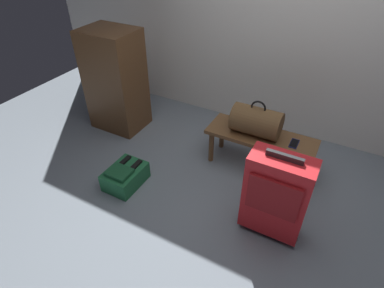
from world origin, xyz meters
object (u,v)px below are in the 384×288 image
Objects in this scene: suitcase_upright_red at (276,195)px; side_cabinet at (116,81)px; backpack_green at (125,176)px; cell_phone at (294,144)px; duffel_bag_brown at (256,121)px; bench at (261,140)px.

suitcase_upright_red is 0.69× the size of side_cabinet.
backpack_green is 1.13m from side_cabinet.
cell_phone is at bearing 0.81° from side_cabinet.
duffel_bag_brown is 3.06× the size of cell_phone.
bench is 0.91× the size of side_cabinet.
side_cabinet is at bearing 161.56° from suitcase_upright_red.
duffel_bag_brown is 1.29m from backpack_green.
duffel_bag_brown reaches higher than cell_phone.
bench is 1.67m from side_cabinet.
cell_phone is at bearing 93.02° from suitcase_upright_red.
duffel_bag_brown is 1.59m from side_cabinet.
bench reaches higher than backpack_green.
suitcase_upright_red is at bearing -64.05° from bench.
side_cabinet reaches higher than bench.
duffel_bag_brown is 0.40× the size of side_cabinet.
bench is at bearing 115.95° from suitcase_upright_red.
backpack_green is (-1.28, -0.82, -0.29)m from cell_phone.
duffel_bag_brown reaches higher than bench.
cell_phone is 0.19× the size of suitcase_upright_red.
side_cabinet is (-1.59, -0.02, 0.04)m from duffel_bag_brown.
bench is 1.29m from backpack_green.
duffel_bag_brown is 0.80m from suitcase_upright_red.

